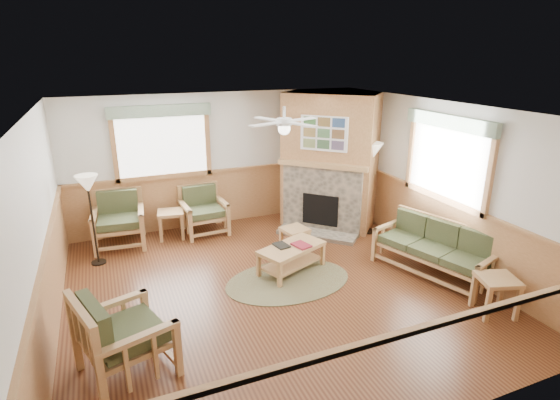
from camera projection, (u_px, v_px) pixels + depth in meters
name	position (u px, v px, depth m)	size (l,w,h in m)	color
floor	(273.00, 288.00, 6.71)	(6.00, 6.00, 0.01)	#572D18
ceiling	(272.00, 110.00, 5.84)	(6.00, 6.00, 0.01)	white
wall_back	(219.00, 160.00, 8.90)	(6.00, 0.02, 2.70)	silver
wall_front	(405.00, 314.00, 3.65)	(6.00, 0.02, 2.70)	silver
wall_left	(39.00, 237.00, 5.19)	(0.02, 6.00, 2.70)	silver
wall_right	(438.00, 182.00, 7.36)	(0.02, 6.00, 2.70)	silver
wainscot	(273.00, 255.00, 6.53)	(6.00, 6.00, 1.10)	#A87344
fireplace	(330.00, 161.00, 8.81)	(2.20, 2.20, 2.70)	#A87344
window_back	(159.00, 103.00, 8.09)	(1.90, 0.16, 1.50)	white
window_right	(454.00, 113.00, 6.80)	(0.16, 1.90, 1.50)	white
ceiling_fan	(284.00, 109.00, 6.23)	(1.24, 1.24, 0.36)	white
sofa	(433.00, 249.00, 7.01)	(0.76, 1.86, 0.86)	tan
armchair_back_left	(119.00, 220.00, 8.04)	(0.89, 0.89, 1.00)	tan
armchair_back_right	(204.00, 211.00, 8.62)	(0.82, 0.82, 0.92)	tan
armchair_left	(125.00, 334.00, 4.78)	(0.90, 0.90, 1.01)	tan
coffee_table	(292.00, 259.00, 7.15)	(1.11, 0.55, 0.44)	tan
end_table_chairs	(171.00, 224.00, 8.45)	(0.48, 0.46, 0.54)	tan
end_table_sofa	(495.00, 295.00, 5.96)	(0.49, 0.47, 0.55)	tan
footstool	(295.00, 238.00, 8.04)	(0.44, 0.44, 0.38)	tan
braided_rug	(288.00, 281.00, 6.89)	(2.01, 2.01, 0.01)	brown
floor_lamp_left	(93.00, 220.00, 7.23)	(0.36, 0.36, 1.57)	black
floor_lamp_right	(369.00, 189.00, 8.51)	(0.42, 0.42, 1.82)	black
book_red	(301.00, 244.00, 7.08)	(0.22, 0.30, 0.03)	maroon
book_dark	(281.00, 245.00, 7.08)	(0.20, 0.27, 0.03)	black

